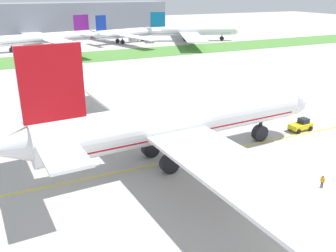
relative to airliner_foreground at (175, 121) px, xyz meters
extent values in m
plane|color=#ADAAA5|center=(3.47, 1.42, -6.38)|extent=(600.00, 600.00, 0.00)
cube|color=yellow|center=(3.47, -0.04, -6.38)|extent=(280.00, 0.36, 0.01)
cube|color=#4C8438|center=(3.47, 97.28, -6.33)|extent=(320.00, 24.00, 0.10)
cylinder|color=white|center=(0.71, 0.04, 0.18)|extent=(42.83, 8.33, 5.83)
cube|color=#B20C14|center=(0.71, 0.04, -0.84)|extent=(41.10, 7.77, 0.70)
sphere|color=white|center=(23.55, 1.39, 0.18)|extent=(5.54, 5.54, 5.54)
cone|color=white|center=(-23.16, -1.37, 0.62)|extent=(6.70, 5.33, 4.96)
cube|color=#B20C14|center=(-17.14, -1.01, 7.76)|extent=(7.68, 1.03, 9.33)
cube|color=white|center=(-18.33, 4.76, 1.05)|extent=(5.22, 9.59, 0.41)
cube|color=white|center=(-17.64, -6.89, 1.05)|extent=(5.22, 9.59, 0.41)
cube|color=white|center=(-2.72, 21.95, -0.55)|extent=(11.61, 38.79, 0.47)
cube|color=white|center=(-0.12, -22.11, -0.55)|extent=(11.61, 38.79, 0.47)
cylinder|color=#B7BABF|center=(-0.94, 13.42, -2.31)|extent=(5.72, 3.53, 3.21)
cylinder|color=black|center=(1.83, 13.58, -2.31)|extent=(0.68, 3.39, 3.37)
cylinder|color=#B7BABF|center=(0.65, -13.44, -2.31)|extent=(5.72, 3.53, 3.21)
cylinder|color=black|center=(3.42, -13.27, -2.31)|extent=(0.68, 3.39, 3.37)
cylinder|color=black|center=(16.85, 1.00, -3.87)|extent=(0.61, 0.61, 2.26)
cylinder|color=black|center=(16.85, 1.00, -5.00)|extent=(2.84, 1.41, 2.77)
cylinder|color=black|center=(-2.87, 2.90, -3.87)|extent=(0.61, 0.61, 2.26)
cylinder|color=black|center=(-2.87, 2.90, -5.00)|extent=(2.84, 1.41, 2.77)
cylinder|color=black|center=(-2.51, -3.22, -3.87)|extent=(0.61, 0.61, 2.26)
cylinder|color=black|center=(-2.51, -3.22, -5.00)|extent=(2.84, 1.41, 2.77)
cube|color=black|center=(22.68, 1.34, 0.91)|extent=(2.30, 4.49, 1.05)
sphere|color=black|center=(-15.61, 1.94, 0.70)|extent=(0.41, 0.41, 0.41)
sphere|color=black|center=(-10.99, 2.21, 0.70)|extent=(0.41, 0.41, 0.41)
sphere|color=black|center=(-6.38, 2.49, 0.70)|extent=(0.41, 0.41, 0.41)
sphere|color=black|center=(-1.77, 2.76, 0.70)|extent=(0.41, 0.41, 0.41)
sphere|color=black|center=(2.84, 3.03, 0.70)|extent=(0.41, 0.41, 0.41)
sphere|color=black|center=(7.46, 3.30, 0.70)|extent=(0.41, 0.41, 0.41)
sphere|color=black|center=(12.07, 3.58, 0.70)|extent=(0.41, 0.41, 0.41)
sphere|color=black|center=(16.68, 3.85, 0.70)|extent=(0.41, 0.41, 0.41)
cube|color=yellow|center=(26.75, 1.58, -5.47)|extent=(4.53, 2.35, 0.93)
cube|color=black|center=(27.41, 1.62, -4.55)|extent=(1.68, 1.69, 0.90)
cylinder|color=black|center=(23.65, 1.40, -5.78)|extent=(1.80, 0.23, 0.12)
cylinder|color=black|center=(25.27, 0.44, -5.93)|extent=(0.92, 0.40, 0.90)
cylinder|color=black|center=(25.14, 2.54, -5.93)|extent=(0.92, 0.40, 0.90)
cylinder|color=black|center=(28.35, 0.62, -5.93)|extent=(0.92, 0.40, 0.90)
cylinder|color=black|center=(28.22, 2.72, -5.93)|extent=(0.92, 0.40, 0.90)
cylinder|color=black|center=(13.93, -15.89, -5.94)|extent=(0.13, 0.13, 0.88)
cylinder|color=orange|center=(13.94, -16.04, -5.22)|extent=(0.10, 0.10, 0.56)
cylinder|color=black|center=(13.91, -15.68, -5.94)|extent=(0.13, 0.13, 0.88)
cylinder|color=orange|center=(13.90, -15.53, -5.22)|extent=(0.10, 0.10, 0.56)
cube|color=orange|center=(13.92, -15.78, -5.19)|extent=(0.29, 0.48, 0.62)
sphere|color=brown|center=(13.92, -15.78, -4.75)|extent=(0.24, 0.24, 0.24)
cube|color=yellow|center=(-9.79, 51.68, -4.75)|extent=(3.70, 2.62, 2.36)
cube|color=yellow|center=(-12.01, 51.46, -5.09)|extent=(1.57, 2.32, 1.69)
cube|color=#263347|center=(-12.63, 51.40, -4.75)|extent=(0.27, 1.92, 0.74)
cylinder|color=black|center=(-11.89, 50.32, -5.93)|extent=(0.93, 0.39, 0.90)
cylinder|color=black|center=(-12.12, 52.60, -5.93)|extent=(0.93, 0.39, 0.90)
cylinder|color=black|center=(-8.81, 50.63, -5.93)|extent=(0.93, 0.39, 0.90)
cylinder|color=black|center=(-9.03, 52.91, -5.93)|extent=(0.93, 0.39, 0.90)
cylinder|color=white|center=(-0.96, 124.42, -1.55)|extent=(39.54, 11.86, 4.29)
cube|color=#661472|center=(-0.96, 124.42, -2.31)|extent=(37.93, 11.21, 0.52)
cone|color=white|center=(20.29, 128.62, -1.23)|extent=(5.34, 4.49, 3.65)
cube|color=#661472|center=(15.30, 127.63, 4.03)|extent=(7.05, 1.80, 6.87)
cube|color=white|center=(16.90, 123.57, -0.91)|extent=(5.59, 7.58, 0.30)
cube|color=white|center=(15.24, 131.99, -0.91)|extent=(5.59, 7.58, 0.30)
cube|color=white|center=(4.83, 105.28, -2.09)|extent=(15.40, 36.52, 0.34)
cube|color=white|center=(-2.88, 144.33, -2.09)|extent=(15.40, 36.52, 0.34)
cylinder|color=#B7BABF|center=(2.12, 112.89, -3.39)|extent=(4.46, 3.11, 2.36)
cylinder|color=black|center=(0.12, 112.49, -3.39)|extent=(0.83, 2.50, 2.48)
cylinder|color=#B7BABF|center=(-2.49, 136.26, -3.39)|extent=(4.46, 3.11, 2.36)
cylinder|color=black|center=(-4.50, 135.86, -3.39)|extent=(0.83, 2.50, 2.48)
cylinder|color=black|center=(-15.67, 121.51, -4.53)|extent=(0.45, 0.45, 1.66)
cylinder|color=black|center=(-15.67, 121.51, -5.36)|extent=(2.18, 1.30, 2.04)
cylinder|color=black|center=(2.57, 122.82, -4.53)|extent=(0.45, 0.45, 1.66)
cylinder|color=black|center=(2.57, 122.82, -5.36)|extent=(2.18, 1.30, 2.04)
cylinder|color=black|center=(1.70, 127.24, -4.53)|extent=(0.45, 0.45, 1.66)
cylinder|color=black|center=(1.70, 127.24, -5.36)|extent=(2.18, 1.30, 2.04)
cylinder|color=white|center=(35.43, 127.84, -1.66)|extent=(28.69, 10.67, 4.19)
cube|color=navy|center=(35.43, 127.84, -2.40)|extent=(27.50, 10.08, 0.50)
sphere|color=white|center=(50.41, 131.40, -1.66)|extent=(3.98, 3.98, 3.98)
cone|color=white|center=(19.74, 124.11, -1.35)|extent=(5.31, 4.54, 3.57)
cube|color=navy|center=(23.79, 125.07, 3.79)|extent=(5.09, 1.59, 6.71)
cube|color=white|center=(22.26, 129.02, -1.03)|extent=(4.60, 7.25, 0.29)
cube|color=white|center=(24.21, 120.86, -1.03)|extent=(4.60, 7.25, 0.29)
cube|color=white|center=(30.59, 142.02, -2.19)|extent=(12.03, 26.39, 0.34)
cube|color=white|center=(37.49, 113.00, -2.19)|extent=(12.03, 26.39, 0.34)
cylinder|color=#B7BABF|center=(32.76, 136.61, -3.46)|extent=(4.41, 3.17, 2.31)
cylinder|color=black|center=(34.70, 137.07, -3.46)|extent=(0.90, 2.44, 2.42)
cylinder|color=#B7BABF|center=(36.99, 118.81, -3.46)|extent=(4.41, 3.17, 2.31)
cylinder|color=black|center=(38.93, 119.27, -3.46)|extent=(0.90, 2.44, 2.42)
cylinder|color=black|center=(45.96, 130.34, -4.57)|extent=(0.44, 0.44, 1.63)
cylinder|color=black|center=(45.96, 130.34, -5.39)|extent=(2.15, 1.33, 1.99)
cylinder|color=black|center=(32.70, 129.45, -4.57)|extent=(0.44, 0.44, 1.63)
cylinder|color=black|center=(32.70, 129.45, -5.39)|extent=(2.15, 1.33, 1.99)
cylinder|color=black|center=(33.72, 125.17, -4.57)|extent=(0.44, 0.44, 1.63)
cylinder|color=black|center=(33.72, 125.17, -5.39)|extent=(2.15, 1.33, 1.99)
cylinder|color=white|center=(69.39, 121.82, -1.48)|extent=(39.47, 19.04, 4.36)
cube|color=#0C6B9E|center=(69.39, 121.82, -2.24)|extent=(37.82, 18.12, 0.52)
sphere|color=white|center=(89.43, 113.88, -1.48)|extent=(4.14, 4.14, 4.14)
cone|color=white|center=(48.63, 130.04, -1.15)|extent=(5.82, 5.21, 3.70)
cube|color=#0C6B9E|center=(53.49, 128.12, 4.18)|extent=(6.98, 3.10, 6.97)
cube|color=white|center=(54.33, 132.47, -0.83)|extent=(6.73, 8.13, 0.31)
cube|color=white|center=(51.12, 124.36, -0.83)|extent=(6.73, 8.13, 0.31)
cube|color=white|center=(75.04, 141.63, -2.03)|extent=(21.82, 37.37, 0.35)
cube|color=white|center=(59.95, 103.50, -2.03)|extent=(21.82, 37.37, 0.35)
cylinder|color=#B7BABF|center=(73.14, 133.51, -3.34)|extent=(4.73, 3.75, 2.40)
cylinder|color=black|center=(75.07, 132.75, -3.34)|extent=(1.26, 2.47, 2.52)
cylinder|color=#B7BABF|center=(64.12, 110.72, -3.34)|extent=(4.73, 3.75, 2.40)
cylinder|color=black|center=(66.04, 109.96, -3.34)|extent=(1.26, 2.47, 2.52)
cylinder|color=black|center=(83.78, 116.12, -4.50)|extent=(0.46, 0.46, 1.69)
cylinder|color=black|center=(83.78, 116.12, -5.35)|extent=(2.27, 1.63, 2.07)
cylinder|color=black|center=(67.20, 125.14, -4.50)|extent=(0.46, 0.46, 1.69)
cylinder|color=black|center=(67.20, 125.14, -5.35)|extent=(2.27, 1.63, 2.07)
cylinder|color=black|center=(65.52, 120.89, -4.50)|extent=(0.46, 0.46, 1.69)
cylinder|color=black|center=(65.52, 120.89, -5.35)|extent=(2.27, 1.63, 2.07)
cube|color=gray|center=(22.94, 163.52, 2.62)|extent=(92.68, 20.00, 18.00)
camera|label=1|loc=(-23.03, -46.30, 18.47)|focal=39.64mm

